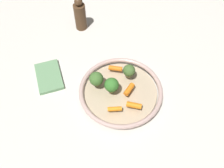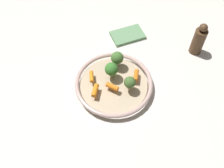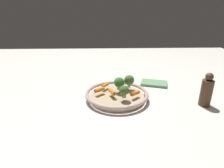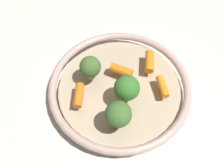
{
  "view_description": "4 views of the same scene",
  "coord_description": "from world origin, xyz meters",
  "px_view_note": "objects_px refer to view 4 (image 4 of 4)",
  "views": [
    {
      "loc": [
        0.37,
        -0.31,
        0.77
      ],
      "look_at": [
        -0.02,
        -0.03,
        0.07
      ],
      "focal_mm": 38.42,
      "sensor_mm": 36.0,
      "label": 1
    },
    {
      "loc": [
        0.37,
        0.45,
        0.87
      ],
      "look_at": [
        0.02,
        0.02,
        0.07
      ],
      "focal_mm": 41.39,
      "sensor_mm": 36.0,
      "label": 2
    },
    {
      "loc": [
        0.05,
        0.86,
        0.43
      ],
      "look_at": [
        0.02,
        -0.01,
        0.08
      ],
      "focal_mm": 30.95,
      "sensor_mm": 36.0,
      "label": 3
    },
    {
      "loc": [
        -0.24,
        -0.22,
        0.54
      ],
      "look_at": [
        -0.02,
        0.0,
        0.06
      ],
      "focal_mm": 44.54,
      "sensor_mm": 36.0,
      "label": 4
    }
  ],
  "objects_px": {
    "broccoli_floret_edge": "(118,114)",
    "baby_carrot_back": "(149,62)",
    "baby_carrot_near_rim": "(121,70)",
    "baby_carrot_center": "(79,95)",
    "baby_carrot_right": "(162,86)",
    "serving_bowl": "(120,89)",
    "broccoli_floret_small": "(90,67)",
    "broccoli_floret_mid": "(127,88)"
  },
  "relations": [
    {
      "from": "baby_carrot_center",
      "to": "broccoli_floret_small",
      "type": "height_order",
      "value": "broccoli_floret_small"
    },
    {
      "from": "baby_carrot_back",
      "to": "baby_carrot_right",
      "type": "height_order",
      "value": "baby_carrot_back"
    },
    {
      "from": "baby_carrot_right",
      "to": "baby_carrot_back",
      "type": "bearing_deg",
      "value": 65.57
    },
    {
      "from": "serving_bowl",
      "to": "broccoli_floret_small",
      "type": "distance_m",
      "value": 0.08
    },
    {
      "from": "baby_carrot_near_rim",
      "to": "baby_carrot_right",
      "type": "relative_size",
      "value": 1.02
    },
    {
      "from": "baby_carrot_center",
      "to": "broccoli_floret_edge",
      "type": "height_order",
      "value": "broccoli_floret_edge"
    },
    {
      "from": "broccoli_floret_mid",
      "to": "baby_carrot_right",
      "type": "bearing_deg",
      "value": -28.14
    },
    {
      "from": "baby_carrot_back",
      "to": "broccoli_floret_small",
      "type": "height_order",
      "value": "broccoli_floret_small"
    },
    {
      "from": "baby_carrot_center",
      "to": "broccoli_floret_edge",
      "type": "distance_m",
      "value": 0.1
    },
    {
      "from": "serving_bowl",
      "to": "baby_carrot_right",
      "type": "relative_size",
      "value": 6.37
    },
    {
      "from": "baby_carrot_back",
      "to": "baby_carrot_center",
      "type": "distance_m",
      "value": 0.17
    },
    {
      "from": "baby_carrot_near_rim",
      "to": "broccoli_floret_edge",
      "type": "bearing_deg",
      "value": -138.14
    },
    {
      "from": "baby_carrot_near_rim",
      "to": "broccoli_floret_small",
      "type": "height_order",
      "value": "broccoli_floret_small"
    },
    {
      "from": "baby_carrot_back",
      "to": "baby_carrot_center",
      "type": "height_order",
      "value": "same"
    },
    {
      "from": "baby_carrot_center",
      "to": "broccoli_floret_edge",
      "type": "relative_size",
      "value": 0.8
    },
    {
      "from": "serving_bowl",
      "to": "baby_carrot_near_rim",
      "type": "distance_m",
      "value": 0.04
    },
    {
      "from": "baby_carrot_near_rim",
      "to": "broccoli_floret_edge",
      "type": "height_order",
      "value": "broccoli_floret_edge"
    },
    {
      "from": "serving_bowl",
      "to": "baby_carrot_back",
      "type": "relative_size",
      "value": 5.93
    },
    {
      "from": "broccoli_floret_edge",
      "to": "baby_carrot_back",
      "type": "bearing_deg",
      "value": 19.43
    },
    {
      "from": "serving_bowl",
      "to": "baby_carrot_back",
      "type": "bearing_deg",
      "value": -5.27
    },
    {
      "from": "serving_bowl",
      "to": "baby_carrot_back",
      "type": "height_order",
      "value": "baby_carrot_back"
    },
    {
      "from": "baby_carrot_near_rim",
      "to": "baby_carrot_center",
      "type": "relative_size",
      "value": 0.97
    },
    {
      "from": "broccoli_floret_small",
      "to": "broccoli_floret_edge",
      "type": "bearing_deg",
      "value": -107.07
    },
    {
      "from": "baby_carrot_near_rim",
      "to": "baby_carrot_center",
      "type": "xyz_separation_m",
      "value": [
        -0.11,
        0.02,
        -0.0
      ]
    },
    {
      "from": "baby_carrot_right",
      "to": "baby_carrot_center",
      "type": "distance_m",
      "value": 0.18
    },
    {
      "from": "serving_bowl",
      "to": "broccoli_floret_small",
      "type": "height_order",
      "value": "broccoli_floret_small"
    },
    {
      "from": "baby_carrot_near_rim",
      "to": "baby_carrot_right",
      "type": "xyz_separation_m",
      "value": [
        0.03,
        -0.09,
        -0.0
      ]
    },
    {
      "from": "serving_bowl",
      "to": "baby_carrot_near_rim",
      "type": "height_order",
      "value": "baby_carrot_near_rim"
    },
    {
      "from": "broccoli_floret_mid",
      "to": "broccoli_floret_small",
      "type": "relative_size",
      "value": 1.1
    },
    {
      "from": "serving_bowl",
      "to": "broccoli_floret_edge",
      "type": "bearing_deg",
      "value": -137.34
    },
    {
      "from": "serving_bowl",
      "to": "baby_carrot_right",
      "type": "distance_m",
      "value": 0.09
    },
    {
      "from": "baby_carrot_right",
      "to": "broccoli_floret_edge",
      "type": "xyz_separation_m",
      "value": [
        -0.12,
        0.01,
        0.03
      ]
    },
    {
      "from": "baby_carrot_back",
      "to": "broccoli_floret_edge",
      "type": "height_order",
      "value": "broccoli_floret_edge"
    },
    {
      "from": "baby_carrot_right",
      "to": "serving_bowl",
      "type": "bearing_deg",
      "value": 129.16
    },
    {
      "from": "baby_carrot_back",
      "to": "baby_carrot_near_rim",
      "type": "xyz_separation_m",
      "value": [
        -0.06,
        0.03,
        0.0
      ]
    },
    {
      "from": "baby_carrot_center",
      "to": "broccoli_floret_small",
      "type": "distance_m",
      "value": 0.06
    },
    {
      "from": "broccoli_floret_mid",
      "to": "broccoli_floret_small",
      "type": "height_order",
      "value": "broccoli_floret_mid"
    },
    {
      "from": "serving_bowl",
      "to": "broccoli_floret_mid",
      "type": "height_order",
      "value": "broccoli_floret_mid"
    },
    {
      "from": "serving_bowl",
      "to": "broccoli_floret_mid",
      "type": "distance_m",
      "value": 0.06
    },
    {
      "from": "baby_carrot_near_rim",
      "to": "broccoli_floret_small",
      "type": "bearing_deg",
      "value": 143.56
    },
    {
      "from": "baby_carrot_back",
      "to": "broccoli_floret_small",
      "type": "bearing_deg",
      "value": 150.04
    },
    {
      "from": "serving_bowl",
      "to": "baby_carrot_center",
      "type": "relative_size",
      "value": 6.04
    }
  ]
}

